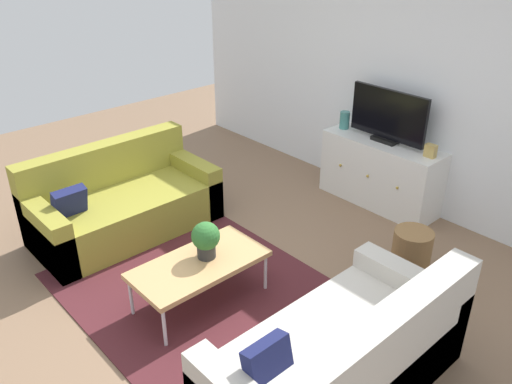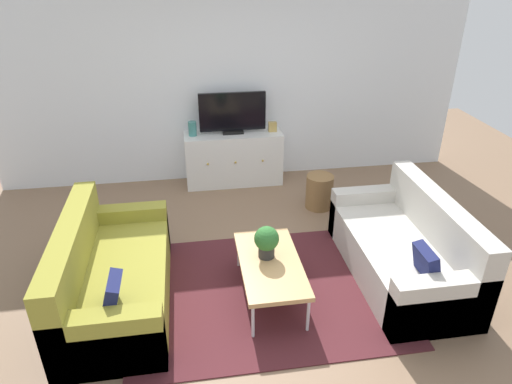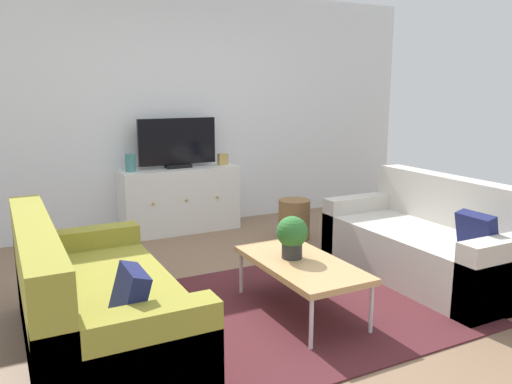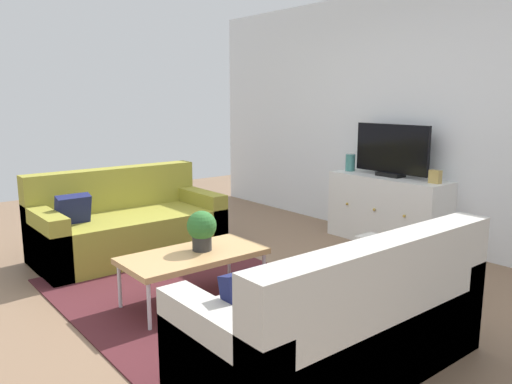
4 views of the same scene
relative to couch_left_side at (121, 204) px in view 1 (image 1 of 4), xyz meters
name	(u,v)px [view 1 (image 1 of 4)]	position (x,y,z in m)	size (l,w,h in m)	color
ground_plane	(219,288)	(1.44, 0.10, -0.28)	(10.00, 10.00, 0.00)	#84664C
wall_back	(409,79)	(1.44, 2.65, 1.07)	(6.40, 0.12, 2.70)	white
area_rug	(205,295)	(1.44, -0.05, -0.28)	(2.50, 1.90, 0.01)	#4C1E23
couch_left_side	(121,204)	(0.00, 0.00, 0.00)	(0.88, 1.78, 0.85)	olive
couch_right_side	(346,364)	(2.88, 0.00, 0.00)	(0.88, 1.78, 0.85)	beige
coffee_table	(199,265)	(1.47, -0.11, 0.08)	(0.55, 1.09, 0.39)	tan
potted_plant	(206,239)	(1.45, -0.02, 0.28)	(0.23, 0.23, 0.31)	#2D2D2D
tv_console	(380,173)	(1.41, 2.37, 0.08)	(1.32, 0.47, 0.73)	white
flat_screen_tv	(388,116)	(1.41, 2.39, 0.72)	(0.89, 0.16, 0.56)	black
glass_vase	(345,120)	(0.87, 2.37, 0.54)	(0.11, 0.11, 0.19)	teal
mantel_clock	(431,151)	(1.95, 2.37, 0.51)	(0.11, 0.07, 0.13)	tan
wicker_basket	(411,253)	(2.40, 1.49, -0.07)	(0.34, 0.34, 0.43)	olive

